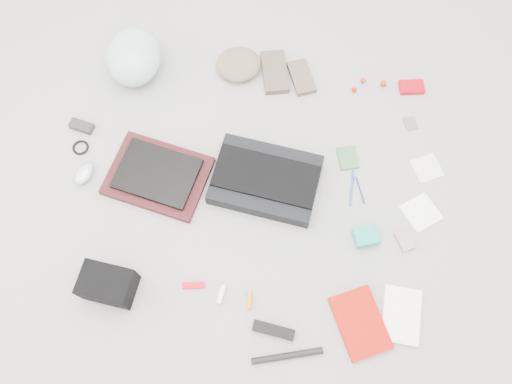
# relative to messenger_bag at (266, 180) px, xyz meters

# --- Properties ---
(ground_plane) EXTENTS (4.00, 4.00, 0.00)m
(ground_plane) POSITION_rel_messenger_bag_xyz_m (-0.03, -0.06, -0.03)
(ground_plane) COLOR gray
(messenger_bag) EXTENTS (0.46, 0.37, 0.07)m
(messenger_bag) POSITION_rel_messenger_bag_xyz_m (0.00, 0.00, 0.00)
(messenger_bag) COLOR black
(messenger_bag) RESTS_ON ground_plane
(bag_flap) EXTENTS (0.44, 0.26, 0.01)m
(bag_flap) POSITION_rel_messenger_bag_xyz_m (-0.00, 0.00, 0.04)
(bag_flap) COLOR black
(bag_flap) RESTS_ON messenger_bag
(laptop_sleeve) EXTENTS (0.46, 0.38, 0.03)m
(laptop_sleeve) POSITION_rel_messenger_bag_xyz_m (-0.44, -0.01, -0.02)
(laptop_sleeve) COLOR #3A1216
(laptop_sleeve) RESTS_ON ground_plane
(laptop) EXTENTS (0.36, 0.30, 0.02)m
(laptop) POSITION_rel_messenger_bag_xyz_m (-0.44, -0.01, 0.00)
(laptop) COLOR black
(laptop) RESTS_ON laptop_sleeve
(bike_helmet) EXTENTS (0.26, 0.31, 0.18)m
(bike_helmet) POSITION_rel_messenger_bag_xyz_m (-0.61, 0.52, 0.05)
(bike_helmet) COLOR #A8CBC8
(bike_helmet) RESTS_ON ground_plane
(beanie) EXTENTS (0.23, 0.22, 0.07)m
(beanie) POSITION_rel_messenger_bag_xyz_m (-0.16, 0.55, -0.00)
(beanie) COLOR brown
(beanie) RESTS_ON ground_plane
(mitten_left) EXTENTS (0.14, 0.23, 0.03)m
(mitten_left) POSITION_rel_messenger_bag_xyz_m (0.01, 0.54, -0.02)
(mitten_left) COLOR brown
(mitten_left) RESTS_ON ground_plane
(mitten_right) EXTENTS (0.14, 0.19, 0.03)m
(mitten_right) POSITION_rel_messenger_bag_xyz_m (0.13, 0.52, -0.02)
(mitten_right) COLOR brown
(mitten_right) RESTS_ON ground_plane
(power_brick) EXTENTS (0.11, 0.07, 0.03)m
(power_brick) POSITION_rel_messenger_bag_xyz_m (-0.80, 0.20, -0.02)
(power_brick) COLOR black
(power_brick) RESTS_ON ground_plane
(cable_coil) EXTENTS (0.09, 0.09, 0.01)m
(cable_coil) POSITION_rel_messenger_bag_xyz_m (-0.79, 0.10, -0.03)
(cable_coil) COLOR black
(cable_coil) RESTS_ON ground_plane
(mouse) EXTENTS (0.09, 0.12, 0.04)m
(mouse) POSITION_rel_messenger_bag_xyz_m (-0.75, -0.02, -0.01)
(mouse) COLOR #B5B8C9
(mouse) RESTS_ON ground_plane
(camera_bag) EXTENTS (0.21, 0.16, 0.12)m
(camera_bag) POSITION_rel_messenger_bag_xyz_m (-0.55, -0.47, 0.03)
(camera_bag) COLOR black
(camera_bag) RESTS_ON ground_plane
(multitool) EXTENTS (0.09, 0.03, 0.01)m
(multitool) POSITION_rel_messenger_bag_xyz_m (-0.24, -0.44, -0.03)
(multitool) COLOR red
(multitool) RESTS_ON ground_plane
(toiletry_tube_white) EXTENTS (0.03, 0.07, 0.02)m
(toiletry_tube_white) POSITION_rel_messenger_bag_xyz_m (-0.14, -0.47, -0.02)
(toiletry_tube_white) COLOR white
(toiletry_tube_white) RESTS_ON ground_plane
(toiletry_tube_orange) EXTENTS (0.02, 0.07, 0.02)m
(toiletry_tube_orange) POSITION_rel_messenger_bag_xyz_m (-0.03, -0.48, -0.03)
(toiletry_tube_orange) COLOR orange
(toiletry_tube_orange) RESTS_ON ground_plane
(u_lock) EXTENTS (0.16, 0.07, 0.03)m
(u_lock) POSITION_rel_messenger_bag_xyz_m (0.07, -0.58, -0.02)
(u_lock) COLOR black
(u_lock) RESTS_ON ground_plane
(bike_pump) EXTENTS (0.26, 0.08, 0.02)m
(bike_pump) POSITION_rel_messenger_bag_xyz_m (0.12, -0.67, -0.02)
(bike_pump) COLOR black
(bike_pump) RESTS_ON ground_plane
(book_red) EXTENTS (0.24, 0.28, 0.03)m
(book_red) POSITION_rel_messenger_bag_xyz_m (0.38, -0.53, -0.02)
(book_red) COLOR #BF1006
(book_red) RESTS_ON ground_plane
(book_white) EXTENTS (0.16, 0.22, 0.02)m
(book_white) POSITION_rel_messenger_bag_xyz_m (0.54, -0.49, -0.02)
(book_white) COLOR white
(book_white) RESTS_ON ground_plane
(notepad) EXTENTS (0.10, 0.12, 0.01)m
(notepad) POSITION_rel_messenger_bag_xyz_m (0.34, 0.14, -0.03)
(notepad) COLOR #35613A
(notepad) RESTS_ON ground_plane
(pen_blue) EXTENTS (0.02, 0.16, 0.01)m
(pen_blue) POSITION_rel_messenger_bag_xyz_m (0.35, 0.00, -0.03)
(pen_blue) COLOR #2A419C
(pen_blue) RESTS_ON ground_plane
(pen_black) EXTENTS (0.02, 0.12, 0.01)m
(pen_black) POSITION_rel_messenger_bag_xyz_m (0.35, -0.01, -0.03)
(pen_black) COLOR black
(pen_black) RESTS_ON ground_plane
(pen_navy) EXTENTS (0.04, 0.12, 0.01)m
(pen_navy) POSITION_rel_messenger_bag_xyz_m (0.39, -0.00, -0.03)
(pen_navy) COLOR navy
(pen_navy) RESTS_ON ground_plane
(accordion_wallet) EXTENTS (0.11, 0.10, 0.05)m
(accordion_wallet) POSITION_rel_messenger_bag_xyz_m (0.41, -0.21, -0.01)
(accordion_wallet) COLOR #149F92
(accordion_wallet) RESTS_ON ground_plane
(card_deck) EXTENTS (0.08, 0.10, 0.01)m
(card_deck) POSITION_rel_messenger_bag_xyz_m (0.56, -0.21, -0.03)
(card_deck) COLOR #A57F8F
(card_deck) RESTS_ON ground_plane
(napkin_top) EXTENTS (0.14, 0.14, 0.01)m
(napkin_top) POSITION_rel_messenger_bag_xyz_m (0.66, 0.12, -0.03)
(napkin_top) COLOR silver
(napkin_top) RESTS_ON ground_plane
(napkin_bottom) EXTENTS (0.18, 0.18, 0.01)m
(napkin_bottom) POSITION_rel_messenger_bag_xyz_m (0.63, -0.08, -0.03)
(napkin_bottom) COLOR white
(napkin_bottom) RESTS_ON ground_plane
(lollipop_a) EXTENTS (0.03, 0.03, 0.02)m
(lollipop_a) POSITION_rel_messenger_bag_xyz_m (0.36, 0.47, -0.02)
(lollipop_a) COLOR #B40F00
(lollipop_a) RESTS_ON ground_plane
(lollipop_b) EXTENTS (0.02, 0.02, 0.02)m
(lollipop_b) POSITION_rel_messenger_bag_xyz_m (0.40, 0.52, -0.02)
(lollipop_b) COLOR maroon
(lollipop_b) RESTS_ON ground_plane
(lollipop_c) EXTENTS (0.03, 0.03, 0.03)m
(lollipop_c) POSITION_rel_messenger_bag_xyz_m (0.49, 0.51, -0.02)
(lollipop_c) COLOR maroon
(lollipop_c) RESTS_ON ground_plane
(altoids_tin) EXTENTS (0.11, 0.08, 0.02)m
(altoids_tin) POSITION_rel_messenger_bag_xyz_m (0.61, 0.50, -0.02)
(altoids_tin) COLOR #AB0716
(altoids_tin) RESTS_ON ground_plane
(stamp_sheet) EXTENTS (0.07, 0.08, 0.00)m
(stamp_sheet) POSITION_rel_messenger_bag_xyz_m (0.61, 0.33, -0.03)
(stamp_sheet) COLOR #735662
(stamp_sheet) RESTS_ON ground_plane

